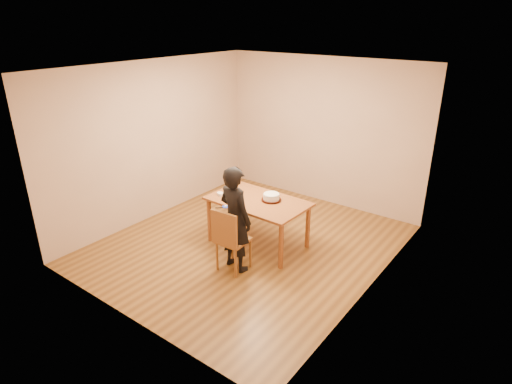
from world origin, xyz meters
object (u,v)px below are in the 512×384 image
Objects in this scene: dining_table at (258,201)px; cake_plate at (271,200)px; person at (235,219)px; cake at (271,197)px; dining_chair at (234,240)px.

cake_plate is (0.17, 0.11, 0.03)m from dining_table.
cake is at bearing -82.21° from person.
cake is 0.84m from person.
person is (0.00, 0.05, 0.31)m from dining_chair.
cake_plate is at bearing 35.22° from dining_table.
cake_plate is at bearing -82.21° from person.
cake_plate reaches higher than dining_table.
cake is 0.16× the size of person.
cake is at bearing 86.22° from dining_chair.
cake is at bearing 35.22° from dining_table.
dining_table is at bearing -146.37° from cake.
cake_plate is 0.05m from cake.
dining_table reaches higher than dining_chair.
dining_chair is 0.96m from cake.
dining_chair is at bearing 99.04° from person.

